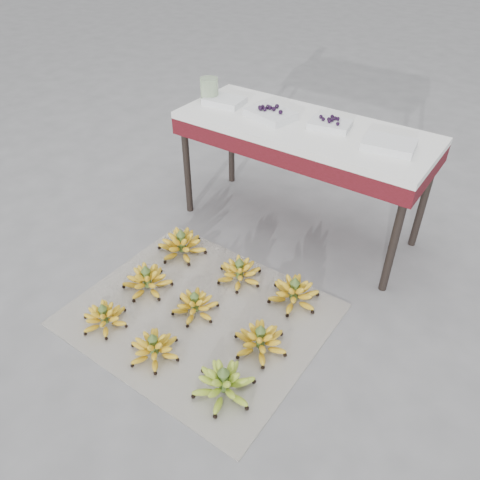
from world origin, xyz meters
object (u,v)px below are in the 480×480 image
Objects in this scene: bunch_front_center at (154,348)px; glass_jar at (209,90)px; bunch_front_left at (104,317)px; bunch_mid_right at (260,340)px; bunch_back_left at (182,245)px; bunch_mid_left at (147,280)px; bunch_mid_center at (195,305)px; tray_right at (330,124)px; tray_far_right at (389,145)px; bunch_front_right at (224,383)px; tray_far_left at (224,101)px; vendor_table at (303,137)px; newspaper_mat at (199,314)px; bunch_back_center at (239,272)px; bunch_back_right at (294,293)px; tray_left at (270,114)px.

bunch_front_center is 1.97× the size of glass_jar.
bunch_front_left is 0.34m from bunch_front_center.
bunch_back_left is (-0.79, 0.35, 0.01)m from bunch_mid_right.
bunch_mid_left reaches higher than bunch_mid_center.
bunch_mid_right is (0.39, 0.32, 0.00)m from bunch_front_center.
bunch_mid_left is at bearing -170.88° from bunch_mid_right.
bunch_mid_right is 1.59m from glass_jar.
tray_right reaches higher than tray_far_right.
bunch_front_center is (0.34, -0.00, 0.00)m from bunch_front_left.
bunch_front_left is 0.74m from bunch_front_right.
tray_far_left is at bearing 106.69° from bunch_front_left.
tray_right is 0.81m from glass_jar.
glass_jar is at bearing 104.52° from bunch_front_right.
bunch_front_right reaches higher than bunch_front_left.
vendor_table is at bearing 35.98° from bunch_back_left.
vendor_table is (0.02, 0.99, 0.63)m from newspaper_mat.
bunch_mid_center is (0.33, 0.01, -0.01)m from bunch_mid_left.
bunch_front_right is 0.75m from bunch_back_center.
bunch_front_center is 1.53m from tray_right.
bunch_front_center is 0.48m from bunch_mid_left.
bunch_mid_right is at bearing -12.29° from bunch_mid_left.
bunch_mid_left is (-0.01, 0.32, 0.01)m from bunch_front_left.
tray_far_left is at bearing 120.06° from bunch_front_center.
tray_right is at bearing 4.24° from tray_far_left.
glass_jar reaches higher than bunch_front_right.
bunch_mid_left is at bearing -178.68° from newspaper_mat.
bunch_back_right is 0.91m from vendor_table.
tray_far_right is 1.17m from glass_jar.
bunch_mid_left is at bearing -128.87° from bunch_back_right.
newspaper_mat is at bearing 97.04° from bunch_front_center.
tray_far_left is (-0.55, 0.63, 0.67)m from bunch_back_center.
bunch_front_right is 1.54m from tray_left.
newspaper_mat is at bearing -61.28° from tray_far_left.
bunch_back_left reaches higher than bunch_mid_right.
tray_left is (0.22, 0.61, 0.67)m from bunch_back_left.
tray_right reaches higher than bunch_mid_center.
bunch_mid_right is 2.15× the size of glass_jar.
vendor_table is 0.68m from glass_jar.
bunch_mid_right is at bearing 47.56° from bunch_front_center.
bunch_back_right reaches higher than bunch_mid_left.
bunch_mid_left is at bearing -162.60° from bunch_mid_center.
bunch_front_left reaches higher than newspaper_mat.
bunch_mid_left reaches higher than bunch_mid_right.
bunch_front_right is at bearing -64.02° from bunch_back_right.
bunch_back_center is (0.02, 0.34, 0.06)m from newspaper_mat.
newspaper_mat is 3.34× the size of bunch_front_right.
tray_left reaches higher than newspaper_mat.
glass_jar reaches higher than bunch_mid_right.
bunch_back_right is at bearing -31.01° from glass_jar.
bunch_front_right reaches higher than bunch_mid_center.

